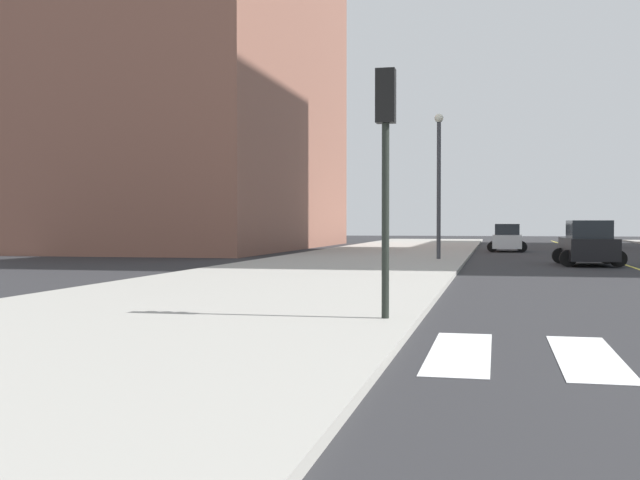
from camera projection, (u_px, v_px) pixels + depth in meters
name	position (u px, v px, depth m)	size (l,w,h in m)	color
sidewalk_kerb_west	(315.00, 274.00, 28.62)	(10.00, 120.00, 0.15)	#9E9B93
lane_divider_paint	(599.00, 256.00, 45.47)	(0.16, 80.00, 0.01)	yellow
low_rise_brick_west	(204.00, 72.00, 59.87)	(16.00, 32.00, 26.71)	brown
car_black_nearest	(588.00, 244.00, 35.71)	(2.97, 4.64, 2.04)	black
car_white_third	(507.00, 239.00, 53.03)	(2.64, 4.18, 1.86)	silver
car_red_fourth	(596.00, 235.00, 61.48)	(2.95, 4.64, 2.05)	red
traffic_light_far_corner	(386.00, 143.00, 14.65)	(0.36, 0.41, 4.63)	black
street_lamp	(439.00, 173.00, 38.95)	(0.44, 0.44, 7.16)	#38383D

